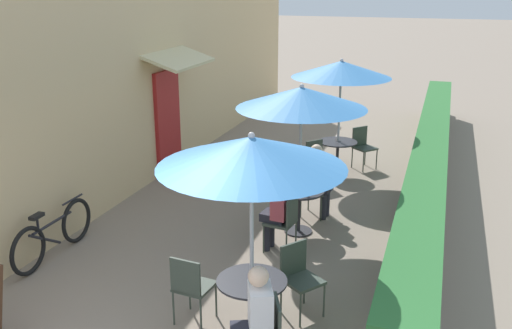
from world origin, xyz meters
The scene contains 19 objects.
cafe_facade_wall centered at (-2.54, 7.20, 2.09)m, with size 0.98×14.67×4.20m.
planter_hedge centered at (2.75, 7.23, 0.54)m, with size 0.60×13.67×1.01m.
patio_table_near centered at (1.11, 1.67, 0.51)m, with size 0.78×0.78×0.70m.
patio_umbrella_near centered at (1.11, 1.67, 2.15)m, with size 1.95×1.95×2.36m.
cafe_chair_near_left centered at (1.47, 2.30, 0.52)m, with size 0.56×0.56×0.87m.
cafe_chair_near_right centered at (0.37, 1.67, 0.52)m, with size 0.44×0.44×0.87m.
seated_patron_near_back centered at (1.37, 0.99, 0.69)m, with size 0.50×0.45×1.25m.
patio_table_mid centered at (0.90, 4.53, 0.51)m, with size 0.78×0.78×0.70m.
patio_umbrella_mid centered at (0.90, 4.53, 2.15)m, with size 1.95×1.95×2.36m.
cafe_chair_mid_left centered at (0.92, 5.26, 0.52)m, with size 0.45×0.45×0.87m.
seated_patron_mid_left centered at (1.03, 5.24, 0.69)m, with size 0.44×0.37×1.25m.
cafe_chair_mid_right centered at (0.88, 3.79, 0.52)m, with size 0.45×0.45×0.87m.
seated_patron_mid_right centered at (0.77, 3.81, 0.69)m, with size 0.44×0.37×1.25m.
patio_table_far centered at (0.95, 7.50, 0.51)m, with size 0.78×0.78×0.70m.
patio_umbrella_far centered at (0.95, 7.50, 2.15)m, with size 1.95×1.95×2.36m.
cafe_chair_far_left centered at (0.53, 6.90, 0.52)m, with size 0.56×0.56×0.87m.
cafe_chair_far_right centered at (1.36, 8.10, 0.52)m, with size 0.56×0.56×0.87m.
coffee_cup_far centered at (0.92, 7.57, 0.75)m, with size 0.07×0.07×0.09m.
bicycle_leaning centered at (-2.20, 2.59, 0.36)m, with size 0.10×1.75×0.77m.
Camera 1 is at (2.89, -3.52, 3.80)m, focal length 40.00 mm.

